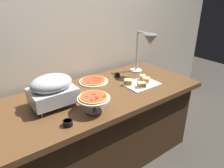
# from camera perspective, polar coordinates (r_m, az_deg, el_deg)

# --- Properties ---
(ground_plane) EXTENTS (8.00, 8.00, 0.00)m
(ground_plane) POSITION_cam_1_polar(r_m,az_deg,el_deg) (2.38, -2.51, -18.84)
(ground_plane) COLOR #38332D
(back_wall) EXTENTS (4.40, 0.04, 2.40)m
(back_wall) POSITION_cam_1_polar(r_m,az_deg,el_deg) (2.21, -10.59, 12.82)
(back_wall) COLOR beige
(back_wall) RESTS_ON ground_plane
(buffet_table) EXTENTS (1.90, 0.84, 0.76)m
(buffet_table) POSITION_cam_1_polar(r_m,az_deg,el_deg) (2.13, -2.70, -11.27)
(buffet_table) COLOR brown
(buffet_table) RESTS_ON ground_plane
(chafing_dish) EXTENTS (0.35, 0.26, 0.27)m
(chafing_dish) POSITION_cam_1_polar(r_m,az_deg,el_deg) (1.72, -15.95, -1.30)
(chafing_dish) COLOR #B7BABF
(chafing_dish) RESTS_ON buffet_table
(heat_lamp) EXTENTS (0.15, 0.33, 0.46)m
(heat_lamp) POSITION_cam_1_polar(r_m,az_deg,el_deg) (2.26, 9.58, 10.88)
(heat_lamp) COLOR #B7BABF
(heat_lamp) RESTS_ON buffet_table
(pizza_plate_front) EXTENTS (0.29, 0.29, 0.03)m
(pizza_plate_front) POSITION_cam_1_polar(r_m,az_deg,el_deg) (2.15, -5.03, 0.88)
(pizza_plate_front) COLOR white
(pizza_plate_front) RESTS_ON buffet_table
(pizza_plate_center) EXTENTS (0.25, 0.25, 0.14)m
(pizza_plate_center) POSITION_cam_1_polar(r_m,az_deg,el_deg) (1.60, -4.97, -4.09)
(pizza_plate_center) COLOR #595B60
(pizza_plate_center) RESTS_ON buffet_table
(sandwich_platter) EXTENTS (0.33, 0.25, 0.06)m
(sandwich_platter) POSITION_cam_1_polar(r_m,az_deg,el_deg) (2.10, 7.60, 0.39)
(sandwich_platter) COLOR white
(sandwich_platter) RESTS_ON buffet_table
(sauce_cup_near) EXTENTS (0.06, 0.06, 0.03)m
(sauce_cup_near) POSITION_cam_1_polar(r_m,az_deg,el_deg) (2.27, 1.47, 2.40)
(sauce_cup_near) COLOR black
(sauce_cup_near) RESTS_ON buffet_table
(sauce_cup_far) EXTENTS (0.07, 0.07, 0.04)m
(sauce_cup_far) POSITION_cam_1_polar(r_m,az_deg,el_deg) (1.51, -11.91, -10.25)
(sauce_cup_far) COLOR black
(sauce_cup_far) RESTS_ON buffet_table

